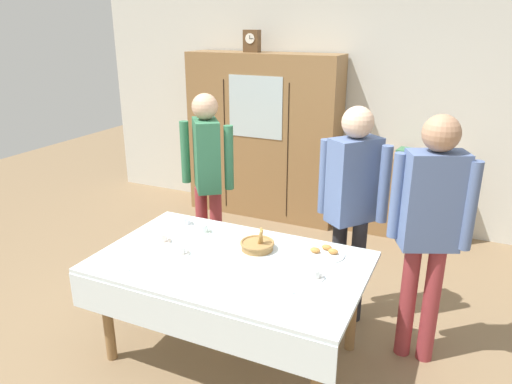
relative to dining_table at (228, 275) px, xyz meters
The scene contains 19 objects.
ground_plane 0.69m from the dining_table, 90.00° to the left, with size 12.00×12.00×0.00m, color #846B4C.
back_wall 2.97m from the dining_table, 90.00° to the left, with size 6.40×0.10×2.70m, color silver.
dining_table is the anchor object (origin of this frame).
wall_cabinet 2.76m from the dining_table, 109.16° to the left, with size 1.80×0.46×1.91m.
mantel_clock 3.12m from the dining_table, 112.01° to the left, with size 0.18×0.11×0.24m.
bookshelf_low 2.74m from the dining_table, 75.05° to the left, with size 1.11×0.35×0.89m.
book_stack 2.75m from the dining_table, 75.05° to the left, with size 0.16×0.21×0.08m.
tea_cup_far_left 0.59m from the dining_table, behind, with size 0.13×0.13×0.06m.
tea_cup_mid_left 0.59m from the dining_table, ahead, with size 0.13×0.13×0.06m.
tea_cup_near_left 0.53m from the dining_table, 139.19° to the left, with size 0.13×0.13×0.06m.
tea_cup_far_right 0.74m from the dining_table, 145.66° to the left, with size 0.13×0.13×0.06m.
tea_cup_near_right 0.37m from the dining_table, behind, with size 0.13×0.13×0.06m.
bread_basket 0.30m from the dining_table, 69.65° to the left, with size 0.24×0.24×0.16m.
pastry_plate 0.66m from the dining_table, 34.81° to the left, with size 0.28×0.28×0.05m.
spoon_center 0.53m from the dining_table, 19.13° to the right, with size 0.12×0.02×0.01m.
spoon_far_left 0.67m from the dining_table, 147.18° to the right, with size 0.12×0.02×0.01m.
person_by_cabinet 1.08m from the dining_table, 53.54° to the left, with size 0.52×0.41×1.69m.
person_near_right_end 1.31m from the dining_table, 126.21° to the left, with size 0.52×0.41×1.67m.
person_behind_table_left 1.36m from the dining_table, 25.38° to the left, with size 0.52×0.33×1.72m.
Camera 1 is at (1.34, -2.70, 2.23)m, focal length 33.58 mm.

